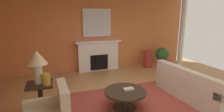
{
  "coord_description": "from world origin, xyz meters",
  "views": [
    {
      "loc": [
        -1.78,
        -3.68,
        2.2
      ],
      "look_at": [
        -0.12,
        1.08,
        1.0
      ],
      "focal_mm": 28.23,
      "sensor_mm": 36.0,
      "label": 1
    }
  ],
  "objects": [
    {
      "name": "column_white",
      "position": [
        3.22,
        2.08,
        1.48
      ],
      "size": [
        0.2,
        0.2,
        2.95
      ],
      "primitive_type": "cylinder",
      "color": "white",
      "rests_on": "ground_plane"
    },
    {
      "name": "vase_on_side_table",
      "position": [
        -1.95,
        0.18,
        0.83
      ],
      "size": [
        0.18,
        0.18,
        0.26
      ],
      "primitive_type": "cylinder",
      "color": "#B7892D",
      "rests_on": "side_table"
    },
    {
      "name": "side_table",
      "position": [
        -2.1,
        0.3,
        0.4
      ],
      "size": [
        0.56,
        0.56,
        0.7
      ],
      "color": "#2D2319",
      "rests_on": "ground_plane"
    },
    {
      "name": "ground_plane",
      "position": [
        0.0,
        0.0,
        0.0
      ],
      "size": [
        9.33,
        9.33,
        0.0
      ],
      "primitive_type": "plane",
      "color": "tan"
    },
    {
      "name": "vase_tall_corner",
      "position": [
        2.02,
        2.63,
        0.35
      ],
      "size": [
        0.34,
        0.34,
        0.71
      ],
      "primitive_type": "cylinder",
      "color": "#9E3328",
      "rests_on": "ground_plane"
    },
    {
      "name": "wall_fireplace",
      "position": [
        0.0,
        3.14,
        1.48
      ],
      "size": [
        7.78,
        0.12,
        2.95
      ],
      "primitive_type": "cube",
      "color": "#CC723D",
      "rests_on": "ground_plane"
    },
    {
      "name": "area_rug",
      "position": [
        -0.22,
        -0.17,
        0.01
      ],
      "size": [
        3.37,
        2.5,
        0.01
      ],
      "primitive_type": "cube",
      "color": "#993D33",
      "rests_on": "ground_plane"
    },
    {
      "name": "fireplace",
      "position": [
        -0.05,
        2.93,
        0.57
      ],
      "size": [
        1.8,
        0.35,
        1.2
      ],
      "color": "white",
      "rests_on": "ground_plane"
    },
    {
      "name": "sofa",
      "position": [
        1.69,
        -0.29,
        0.3
      ],
      "size": [
        1.04,
        2.16,
        0.85
      ],
      "color": "beige",
      "rests_on": "ground_plane"
    },
    {
      "name": "mantel_mirror",
      "position": [
        -0.05,
        3.05,
        1.88
      ],
      "size": [
        1.11,
        0.04,
        1.06
      ],
      "primitive_type": "cube",
      "color": "silver"
    },
    {
      "name": "potted_plant",
      "position": [
        2.62,
        2.49,
        0.49
      ],
      "size": [
        0.56,
        0.56,
        0.83
      ],
      "color": "#A8754C",
      "rests_on": "ground_plane"
    },
    {
      "name": "coffee_table",
      "position": [
        -0.22,
        -0.17,
        0.34
      ],
      "size": [
        1.0,
        1.0,
        0.45
      ],
      "color": "#2D2319",
      "rests_on": "ground_plane"
    },
    {
      "name": "book_red_cover",
      "position": [
        -0.13,
        -0.15,
        0.47
      ],
      "size": [
        0.25,
        0.15,
        0.04
      ],
      "primitive_type": "cube",
      "rotation": [
        0.0,
        0.0,
        -0.02
      ],
      "color": "tan",
      "rests_on": "coffee_table"
    },
    {
      "name": "table_lamp",
      "position": [
        -2.1,
        0.3,
        1.22
      ],
      "size": [
        0.44,
        0.44,
        0.75
      ],
      "color": "beige",
      "rests_on": "side_table"
    }
  ]
}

